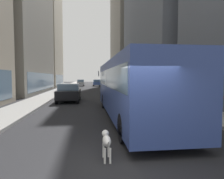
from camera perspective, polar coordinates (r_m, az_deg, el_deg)
ground_plane at (r=39.96m, az=-5.40°, el=0.34°), size 120.00×120.00×0.00m
sidewalk_left at (r=40.20m, az=-13.55°, el=0.38°), size 2.40×110.00×0.15m
sidewalk_right at (r=40.52m, az=2.69°, el=0.50°), size 2.40×110.00×0.15m
building_left_mid at (r=33.89m, az=-26.83°, el=19.20°), size 8.69×18.65×23.18m
building_left_far at (r=53.15m, az=-19.73°, el=21.11°), size 8.35×14.18×36.92m
building_right_far at (r=57.62m, az=6.70°, el=19.41°), size 11.53×19.17×36.02m
transit_bus at (r=10.92m, az=5.29°, el=1.24°), size 2.78×11.53×3.05m
car_grey_wagon at (r=39.19m, az=-1.27°, el=1.50°), size 1.78×4.39×1.62m
car_silver_sedan at (r=50.88m, az=-8.91°, el=1.92°), size 1.71×4.56×1.62m
car_black_suv at (r=18.62m, az=-12.16°, el=-0.82°), size 1.94×4.55×1.62m
car_yellow_taxi at (r=24.97m, az=2.04°, el=0.34°), size 1.82×4.49×1.62m
car_blue_hatchback at (r=50.58m, az=-4.39°, el=1.94°), size 1.82×4.63×1.62m
dalmatian_dog at (r=5.52m, az=-1.59°, el=-14.38°), size 0.22×0.96×0.72m
pedestrian_with_handbag at (r=12.76m, az=27.99°, el=-2.27°), size 0.45×0.34×1.69m
traffic_light_near at (r=10.52m, az=28.02°, el=4.34°), size 0.24×0.40×3.40m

